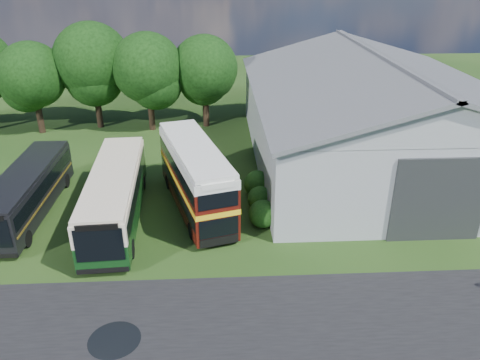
{
  "coord_description": "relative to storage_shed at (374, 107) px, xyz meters",
  "views": [
    {
      "loc": [
        2.97,
        -18.01,
        14.44
      ],
      "look_at": [
        4.33,
        8.0,
        2.07
      ],
      "focal_mm": 35.0,
      "sensor_mm": 36.0,
      "label": 1
    }
  ],
  "objects": [
    {
      "name": "ground",
      "position": [
        -15.0,
        -15.98,
        -4.17
      ],
      "size": [
        120.0,
        120.0,
        0.0
      ],
      "primitive_type": "plane",
      "color": "#193711",
      "rests_on": "ground"
    },
    {
      "name": "asphalt_road",
      "position": [
        -12.0,
        -18.98,
        -4.17
      ],
      "size": [
        60.0,
        8.0,
        0.02
      ],
      "primitive_type": "cube",
      "color": "black",
      "rests_on": "ground"
    },
    {
      "name": "puddle",
      "position": [
        -16.5,
        -18.98,
        -4.17
      ],
      "size": [
        2.2,
        2.2,
        0.01
      ],
      "primitive_type": "cylinder",
      "color": "black",
      "rests_on": "ground"
    },
    {
      "name": "storage_shed",
      "position": [
        0.0,
        0.0,
        0.0
      ],
      "size": [
        18.8,
        24.8,
        8.15
      ],
      "color": "gray",
      "rests_on": "ground"
    },
    {
      "name": "tree_left_b",
      "position": [
        -28.0,
        7.52,
        1.09
      ],
      "size": [
        5.78,
        5.78,
        8.16
      ],
      "color": "black",
      "rests_on": "ground"
    },
    {
      "name": "tree_mid",
      "position": [
        -23.0,
        8.82,
        2.02
      ],
      "size": [
        6.8,
        6.8,
        9.6
      ],
      "color": "black",
      "rests_on": "ground"
    },
    {
      "name": "tree_right_a",
      "position": [
        -18.0,
        7.82,
        1.52
      ],
      "size": [
        6.26,
        6.26,
        8.83
      ],
      "color": "black",
      "rests_on": "ground"
    },
    {
      "name": "tree_right_b",
      "position": [
        -13.0,
        8.62,
        1.27
      ],
      "size": [
        5.98,
        5.98,
        8.45
      ],
      "color": "black",
      "rests_on": "ground"
    },
    {
      "name": "shrub_front",
      "position": [
        -9.4,
        -9.98,
        -4.17
      ],
      "size": [
        1.7,
        1.7,
        1.7
      ],
      "primitive_type": "sphere",
      "color": "#194714",
      "rests_on": "ground"
    },
    {
      "name": "shrub_mid",
      "position": [
        -9.4,
        -7.98,
        -4.17
      ],
      "size": [
        1.6,
        1.6,
        1.6
      ],
      "primitive_type": "sphere",
      "color": "#194714",
      "rests_on": "ground"
    },
    {
      "name": "shrub_back",
      "position": [
        -9.4,
        -5.98,
        -4.17
      ],
      "size": [
        1.8,
        1.8,
        1.8
      ],
      "primitive_type": "sphere",
      "color": "#194714",
      "rests_on": "ground"
    },
    {
      "name": "bus_green_single",
      "position": [
        -18.15,
        -8.9,
        -2.45
      ],
      "size": [
        3.39,
        11.83,
        3.22
      ],
      "rotation": [
        0.0,
        0.0,
        0.06
      ],
      "color": "black",
      "rests_on": "ground"
    },
    {
      "name": "bus_maroon_double",
      "position": [
        -13.41,
        -7.69,
        -2.02
      ],
      "size": [
        5.2,
        10.3,
        4.29
      ],
      "rotation": [
        0.0,
        0.0,
        0.28
      ],
      "color": "black",
      "rests_on": "ground"
    },
    {
      "name": "bus_dark_single",
      "position": [
        -23.67,
        -7.86,
        -2.62
      ],
      "size": [
        2.52,
        10.55,
        2.9
      ],
      "rotation": [
        0.0,
        0.0,
        -0.01
      ],
      "color": "black",
      "rests_on": "ground"
    }
  ]
}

